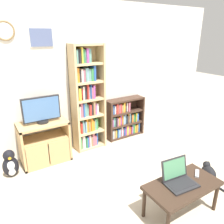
% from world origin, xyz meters
% --- Properties ---
extents(ground_plane, '(18.00, 18.00, 0.00)m').
position_xyz_m(ground_plane, '(0.00, 0.00, 0.00)').
color(ground_plane, '#BCAD93').
extents(wall_back, '(6.11, 0.09, 2.60)m').
position_xyz_m(wall_back, '(-0.01, 2.28, 1.30)').
color(wall_back, silver).
rests_on(wall_back, ground_plane).
extents(tv_stand, '(0.78, 0.44, 0.70)m').
position_xyz_m(tv_stand, '(-0.90, 1.99, 0.35)').
color(tv_stand, tan).
rests_on(tv_stand, ground_plane).
extents(television, '(0.59, 0.18, 0.43)m').
position_xyz_m(television, '(-0.89, 2.00, 0.91)').
color(television, black).
rests_on(television, tv_stand).
extents(bookshelf_tall, '(0.56, 0.32, 1.90)m').
position_xyz_m(bookshelf_tall, '(-0.07, 2.09, 0.92)').
color(bookshelf_tall, tan).
rests_on(bookshelf_tall, ground_plane).
extents(bookshelf_short, '(0.82, 0.26, 0.82)m').
position_xyz_m(bookshelf_short, '(0.77, 2.12, 0.38)').
color(bookshelf_short, '#3D281E').
rests_on(bookshelf_short, ground_plane).
extents(coffee_table, '(0.88, 0.46, 0.42)m').
position_xyz_m(coffee_table, '(0.14, 0.00, 0.37)').
color(coffee_table, '#332319').
rests_on(coffee_table, ground_plane).
extents(laptop, '(0.38, 0.33, 0.27)m').
position_xyz_m(laptop, '(0.12, 0.05, 0.49)').
color(laptop, '#232326').
rests_on(laptop, coffee_table).
extents(remote_near_laptop, '(0.16, 0.13, 0.02)m').
position_xyz_m(remote_near_laptop, '(0.44, 0.04, 0.43)').
color(remote_near_laptop, '#99999E').
rests_on(remote_near_laptop, coffee_table).
extents(cat, '(0.25, 0.53, 0.27)m').
position_xyz_m(cat, '(1.01, 0.24, 0.12)').
color(cat, black).
rests_on(cat, ground_plane).
extents(penguin_figurine, '(0.23, 0.21, 0.43)m').
position_xyz_m(penguin_figurine, '(-1.46, 1.85, 0.20)').
color(penguin_figurine, black).
rests_on(penguin_figurine, ground_plane).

